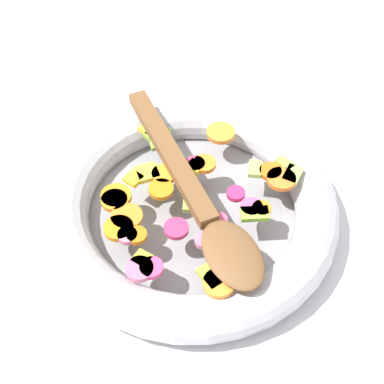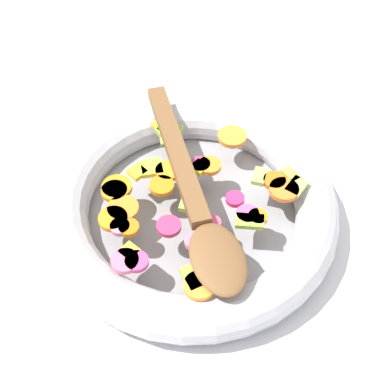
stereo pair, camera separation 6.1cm
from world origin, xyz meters
name	(u,v)px [view 1 (the left image)]	position (x,y,z in m)	size (l,w,h in m)	color
ground_plane	(192,219)	(0.00, 0.00, 0.00)	(4.00, 4.00, 0.00)	silver
skillet	(192,207)	(0.00, 0.00, 0.02)	(0.34, 0.34, 0.05)	gray
chopped_vegetables	(189,200)	(0.01, 0.01, 0.05)	(0.25, 0.26, 0.01)	orange
wooden_spoon	(200,199)	(0.00, 0.02, 0.06)	(0.06, 0.32, 0.01)	brown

